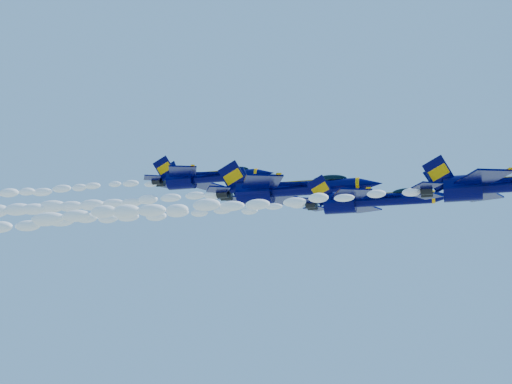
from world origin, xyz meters
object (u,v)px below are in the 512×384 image
(jet_second, at_px, (369,200))
(jet_third, at_px, (287,189))
(jet_lead, at_px, (499,185))
(jet_fourth, at_px, (205,177))

(jet_second, xyz_separation_m, jet_third, (-10.27, 6.99, 3.45))
(jet_lead, distance_m, jet_second, 14.26)
(jet_third, xyz_separation_m, jet_fourth, (-13.02, 6.71, 3.98))
(jet_third, bearing_deg, jet_fourth, 152.74)
(jet_third, relative_size, jet_fourth, 1.15)
(jet_lead, bearing_deg, jet_third, 146.50)
(jet_fourth, bearing_deg, jet_lead, -31.29)
(jet_second, height_order, jet_third, jet_third)
(jet_lead, height_order, jet_third, jet_third)
(jet_third, height_order, jet_fourth, jet_fourth)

